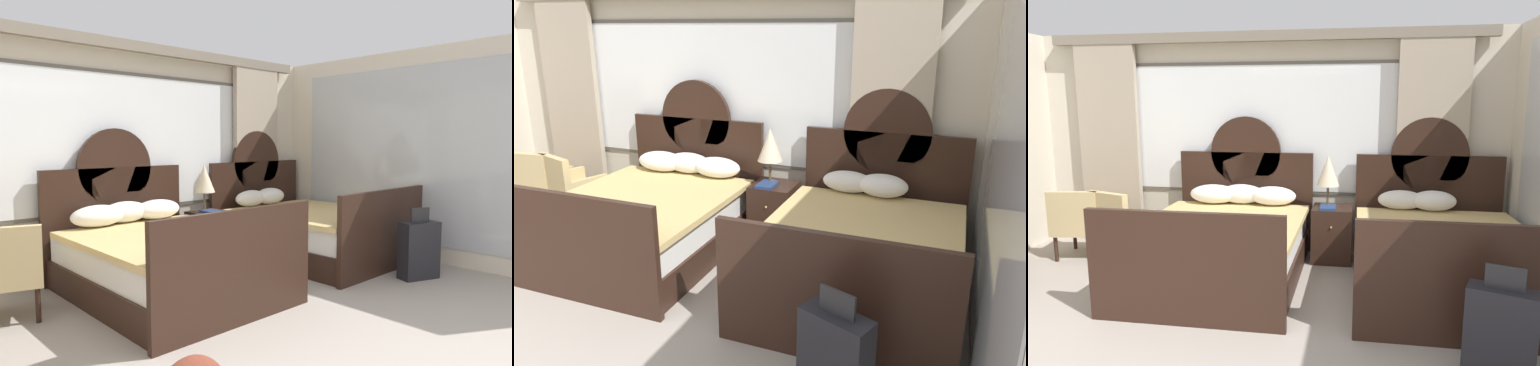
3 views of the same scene
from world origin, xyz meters
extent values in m
cube|color=beige|center=(0.00, 4.14, 1.35)|extent=(5.88, 0.07, 2.70)
cube|color=#605B52|center=(0.00, 4.10, 1.52)|extent=(3.65, 0.02, 1.64)
cube|color=white|center=(0.00, 4.09, 1.52)|extent=(3.57, 0.02, 1.56)
cube|color=tan|center=(2.03, 4.01, 1.30)|extent=(0.80, 0.08, 2.60)
cube|color=gray|center=(0.00, 4.01, 2.62)|extent=(5.41, 0.10, 0.12)
cube|color=beige|center=(2.97, 1.75, 1.35)|extent=(0.07, 4.71, 2.70)
cube|color=#B2B7BC|center=(2.93, 2.05, 1.35)|extent=(0.01, 3.29, 2.27)
cube|color=black|center=(-0.20, 2.93, 0.15)|extent=(1.61, 2.07, 0.30)
cube|color=white|center=(-0.20, 2.93, 0.43)|extent=(1.55, 1.97, 0.27)
cube|color=tan|center=(-0.20, 2.85, 0.60)|extent=(1.65, 1.87, 0.06)
cube|color=black|center=(-0.20, 3.99, 0.62)|extent=(1.69, 0.06, 1.23)
cylinder|color=black|center=(-0.20, 3.99, 1.23)|extent=(0.88, 0.06, 0.88)
cube|color=black|center=(-0.20, 1.86, 0.49)|extent=(1.69, 0.06, 0.98)
ellipsoid|color=white|center=(-0.54, 3.72, 0.74)|extent=(0.59, 0.33, 0.23)
ellipsoid|color=white|center=(-0.20, 3.77, 0.74)|extent=(0.55, 0.30, 0.24)
ellipsoid|color=white|center=(0.19, 3.73, 0.74)|extent=(0.56, 0.32, 0.23)
cube|color=black|center=(2.01, 2.93, 0.15)|extent=(1.61, 2.07, 0.30)
cube|color=white|center=(2.01, 2.93, 0.43)|extent=(1.55, 1.97, 0.27)
cube|color=tan|center=(2.01, 2.85, 0.60)|extent=(1.65, 1.87, 0.06)
cube|color=black|center=(2.01, 3.99, 0.62)|extent=(1.69, 0.06, 1.23)
cylinder|color=black|center=(2.01, 3.99, 1.23)|extent=(0.88, 0.06, 0.88)
cube|color=black|center=(2.01, 1.86, 0.49)|extent=(1.69, 0.06, 0.98)
ellipsoid|color=white|center=(1.69, 3.75, 0.74)|extent=(0.53, 0.24, 0.22)
ellipsoid|color=white|center=(2.04, 3.73, 0.74)|extent=(0.50, 0.30, 0.23)
cube|color=black|center=(0.91, 3.67, 0.32)|extent=(0.46, 0.46, 0.64)
sphere|color=tan|center=(0.91, 3.43, 0.46)|extent=(0.02, 0.02, 0.02)
cylinder|color=brown|center=(0.85, 3.70, 0.65)|extent=(0.14, 0.14, 0.02)
cylinder|color=brown|center=(0.85, 3.70, 0.78)|extent=(0.03, 0.03, 0.23)
cone|color=beige|center=(0.85, 3.70, 1.07)|extent=(0.27, 0.27, 0.35)
cube|color=navy|center=(0.86, 3.58, 0.66)|extent=(0.18, 0.26, 0.03)
cube|color=tan|center=(-1.54, 3.37, 0.35)|extent=(0.72, 0.72, 0.10)
cube|color=tan|center=(-1.61, 3.14, 0.62)|extent=(0.57, 0.25, 0.43)
cube|color=tan|center=(-1.29, 3.29, 0.48)|extent=(0.22, 0.51, 0.16)
cylinder|color=black|center=(-1.24, 3.52, 0.15)|extent=(0.04, 0.04, 0.30)
cylinder|color=black|center=(-1.39, 3.08, 0.15)|extent=(0.04, 0.04, 0.30)
cube|color=black|center=(2.14, 1.49, 0.32)|extent=(0.48, 0.34, 0.64)
cube|color=#232326|center=(2.14, 1.49, 0.72)|extent=(0.24, 0.11, 0.16)
cylinder|color=black|center=(1.98, 1.55, 0.03)|extent=(0.05, 0.04, 0.05)
cylinder|color=black|center=(2.31, 1.43, 0.03)|extent=(0.05, 0.04, 0.05)
camera|label=1|loc=(-2.69, -0.97, 1.53)|focal=32.86mm
camera|label=2|loc=(2.69, -0.97, 2.25)|focal=34.20mm
camera|label=3|loc=(1.17, -1.48, 1.83)|focal=31.73mm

